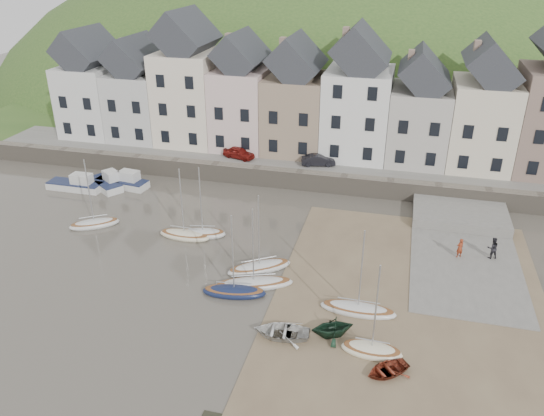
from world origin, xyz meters
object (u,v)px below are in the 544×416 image
(rowboat_green, at_px, (332,327))
(car_right, at_px, (318,160))
(person_red, at_px, (460,248))
(rowboat_red, at_px, (387,370))
(person_dark, at_px, (493,248))
(car_left, at_px, (239,153))
(sailboat_0, at_px, (94,224))
(rowboat_white, at_px, (282,331))

(rowboat_green, distance_m, car_right, 24.66)
(person_red, bearing_deg, rowboat_red, 38.81)
(rowboat_red, distance_m, person_dark, 16.07)
(car_left, bearing_deg, rowboat_red, -130.30)
(person_dark, relative_size, car_right, 0.51)
(person_red, relative_size, car_left, 0.45)
(rowboat_green, height_order, rowboat_red, rowboat_green)
(sailboat_0, distance_m, person_dark, 32.43)
(rowboat_green, relative_size, person_dark, 1.52)
(person_red, relative_size, car_right, 0.46)
(rowboat_white, height_order, person_dark, person_dark)
(car_left, xyz_separation_m, car_right, (8.42, 0.00, -0.02))
(car_left, relative_size, car_right, 1.01)
(rowboat_white, xyz_separation_m, person_red, (11.04, 12.33, 0.49))
(person_red, distance_m, car_left, 24.97)
(person_red, distance_m, car_right, 18.19)
(person_red, bearing_deg, car_right, -76.60)
(person_red, height_order, car_left, car_left)
(person_dark, height_order, car_right, car_right)
(sailboat_0, relative_size, rowboat_red, 2.41)
(sailboat_0, distance_m, person_red, 30.00)
(rowboat_green, bearing_deg, car_right, 165.67)
(car_left, bearing_deg, car_right, -72.96)
(rowboat_green, bearing_deg, car_left, -176.99)
(person_red, bearing_deg, person_dark, 157.95)
(rowboat_green, xyz_separation_m, car_left, (-13.53, 24.09, 1.44))
(sailboat_0, xyz_separation_m, person_red, (29.91, 2.28, 0.64))
(rowboat_white, xyz_separation_m, car_left, (-10.53, 24.84, 1.77))
(rowboat_white, bearing_deg, person_red, 132.61)
(rowboat_white, distance_m, person_dark, 18.56)
(rowboat_green, xyz_separation_m, person_red, (8.04, 11.58, 0.15))
(car_left, bearing_deg, rowboat_white, -139.99)
(rowboat_green, distance_m, person_dark, 15.94)
(sailboat_0, relative_size, car_right, 1.85)
(rowboat_green, xyz_separation_m, rowboat_red, (3.45, -2.41, -0.42))
(rowboat_white, bearing_deg, rowboat_red, 70.04)
(sailboat_0, relative_size, rowboat_green, 2.40)
(rowboat_white, distance_m, person_red, 16.56)
(rowboat_red, relative_size, person_dark, 1.51)
(person_dark, bearing_deg, car_right, -54.21)
(sailboat_0, distance_m, rowboat_white, 21.38)
(rowboat_red, bearing_deg, rowboat_white, -144.02)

